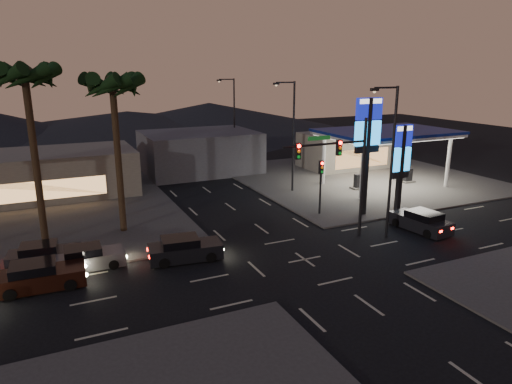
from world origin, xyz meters
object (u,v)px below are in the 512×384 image
pylon_sign_tall (368,133)px  car_lane_a_mid (39,276)px  pylon_sign_short (401,156)px  car_lane_b_front (88,258)px  gas_station (387,134)px  traffic_signal_mast (342,162)px  suv_station (421,221)px  car_lane_a_front (184,249)px  car_lane_b_mid (44,255)px

pylon_sign_tall → car_lane_a_mid: size_ratio=1.99×
pylon_sign_short → car_lane_b_front: (-22.85, -0.32, -4.04)m
gas_station → car_lane_b_front: bearing=-164.3°
traffic_signal_mast → suv_station: (6.25, -1.03, -4.56)m
car_lane_b_front → suv_station: (21.85, -3.22, 0.06)m
car_lane_a_front → car_lane_b_mid: size_ratio=1.09×
pylon_sign_tall → traffic_signal_mast: size_ratio=1.12×
gas_station → car_lane_b_mid: bearing=-168.1°
car_lane_a_front → suv_station: suv_station is taller
traffic_signal_mast → suv_station: traffic_signal_mast is taller
car_lane_b_front → car_lane_a_mid: bearing=-147.1°
pylon_sign_short → suv_station: size_ratio=1.56×
pylon_sign_tall → car_lane_a_mid: bearing=-172.7°
pylon_sign_tall → car_lane_a_front: bearing=-170.5°
gas_station → pylon_sign_short: size_ratio=1.74×
traffic_signal_mast → car_lane_a_mid: size_ratio=1.77×
pylon_sign_short → car_lane_b_mid: (-25.11, 1.15, -4.04)m
car_lane_a_mid → car_lane_b_mid: (0.24, 3.09, -0.06)m
traffic_signal_mast → car_lane_a_front: size_ratio=1.76×
car_lane_b_front → suv_station: 22.09m
pylon_sign_tall → traffic_signal_mast: pylon_sign_tall is taller
pylon_sign_short → suv_station: pylon_sign_short is taller
car_lane_a_mid → car_lane_a_front: bearing=3.2°
car_lane_b_mid → pylon_sign_tall: bearing=-0.4°
car_lane_a_front → gas_station: bearing=21.8°
traffic_signal_mast → gas_station: bearing=39.3°
suv_station → car_lane_b_mid: bearing=169.0°
car_lane_a_mid → car_lane_b_mid: 3.10m
car_lane_a_mid → car_lane_b_front: (2.50, 1.62, -0.06)m
car_lane_b_front → pylon_sign_short: bearing=0.8°
car_lane_a_mid → car_lane_b_mid: car_lane_a_mid is taller
car_lane_a_front → car_lane_b_mid: car_lane_a_front is taller
pylon_sign_short → car_lane_a_mid: pylon_sign_short is taller
car_lane_a_front → car_lane_a_mid: bearing=-176.8°
car_lane_a_front → suv_station: (16.53, -2.04, 0.01)m
gas_station → traffic_signal_mast: (-12.24, -10.01, 0.15)m
car_lane_b_mid → pylon_sign_short: bearing=-2.6°
pylon_sign_short → car_lane_b_front: 23.20m
car_lane_b_front → suv_station: bearing=-8.4°
pylon_sign_short → car_lane_b_front: size_ratio=1.71×
car_lane_a_front → car_lane_b_mid: bearing=160.7°
gas_station → car_lane_b_front: gas_station is taller
gas_station → car_lane_b_front: 29.27m
suv_station → car_lane_b_front: bearing=171.6°
pylon_sign_short → car_lane_b_mid: bearing=177.4°
traffic_signal_mast → suv_station: size_ratio=1.78×
car_lane_a_front → pylon_sign_tall: bearing=9.5°
pylon_sign_short → car_lane_b_front: pylon_sign_short is taller
traffic_signal_mast → car_lane_a_front: (-10.28, 1.01, -4.56)m
pylon_sign_tall → car_lane_a_mid: 23.74m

